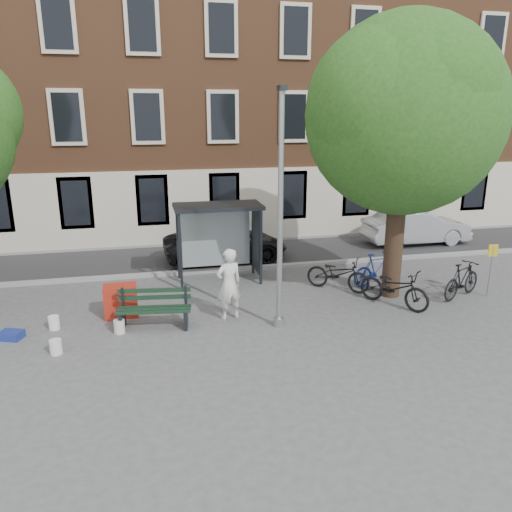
{
  "coord_description": "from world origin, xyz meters",
  "views": [
    {
      "loc": [
        -3.28,
        -11.85,
        5.54
      ],
      "look_at": [
        -0.18,
        1.99,
        1.4
      ],
      "focal_mm": 35.0,
      "sensor_mm": 36.0,
      "label": 1
    }
  ],
  "objects_px": {
    "painter": "(229,284)",
    "car_dark": "(226,244)",
    "car_silver": "(416,227)",
    "red_stand": "(121,301)",
    "bike_b": "(377,269)",
    "bus_shelter": "(229,224)",
    "notice_sign": "(492,260)",
    "bike_c": "(394,287)",
    "lamppost": "(280,224)",
    "bike_d": "(462,280)",
    "bench": "(154,311)",
    "bike_a": "(338,274)"
  },
  "relations": [
    {
      "from": "lamppost",
      "to": "bench",
      "type": "distance_m",
      "value": 4.04
    },
    {
      "from": "car_dark",
      "to": "notice_sign",
      "type": "height_order",
      "value": "notice_sign"
    },
    {
      "from": "red_stand",
      "to": "bus_shelter",
      "type": "bearing_deg",
      "value": 35.11
    },
    {
      "from": "painter",
      "to": "bike_d",
      "type": "height_order",
      "value": "painter"
    },
    {
      "from": "lamppost",
      "to": "notice_sign",
      "type": "bearing_deg",
      "value": 6.13
    },
    {
      "from": "red_stand",
      "to": "notice_sign",
      "type": "bearing_deg",
      "value": -4.64
    },
    {
      "from": "bike_b",
      "to": "red_stand",
      "type": "relative_size",
      "value": 2.03
    },
    {
      "from": "bike_c",
      "to": "notice_sign",
      "type": "relative_size",
      "value": 1.31
    },
    {
      "from": "car_dark",
      "to": "bike_b",
      "type": "bearing_deg",
      "value": -135.36
    },
    {
      "from": "painter",
      "to": "notice_sign",
      "type": "distance_m",
      "value": 8.1
    },
    {
      "from": "bike_a",
      "to": "car_dark",
      "type": "height_order",
      "value": "car_dark"
    },
    {
      "from": "bus_shelter",
      "to": "bike_c",
      "type": "xyz_separation_m",
      "value": [
        4.28,
        -3.44,
        -1.34
      ]
    },
    {
      "from": "bike_c",
      "to": "bike_d",
      "type": "xyz_separation_m",
      "value": [
        2.36,
        0.18,
        -0.01
      ]
    },
    {
      "from": "lamppost",
      "to": "bike_b",
      "type": "bearing_deg",
      "value": 31.63
    },
    {
      "from": "lamppost",
      "to": "bike_b",
      "type": "distance_m",
      "value": 5.2
    },
    {
      "from": "bench",
      "to": "car_silver",
      "type": "distance_m",
      "value": 12.93
    },
    {
      "from": "lamppost",
      "to": "painter",
      "type": "distance_m",
      "value": 2.29
    },
    {
      "from": "bus_shelter",
      "to": "bike_c",
      "type": "relative_size",
      "value": 1.3
    },
    {
      "from": "bike_a",
      "to": "bike_c",
      "type": "height_order",
      "value": "bike_c"
    },
    {
      "from": "car_dark",
      "to": "bike_d",
      "type": "bearing_deg",
      "value": -134.31
    },
    {
      "from": "painter",
      "to": "bike_d",
      "type": "distance_m",
      "value": 7.24
    },
    {
      "from": "bus_shelter",
      "to": "painter",
      "type": "xyz_separation_m",
      "value": [
        -0.59,
        -3.31,
        -0.91
      ]
    },
    {
      "from": "car_silver",
      "to": "red_stand",
      "type": "relative_size",
      "value": 5.04
    },
    {
      "from": "painter",
      "to": "car_dark",
      "type": "distance_m",
      "value": 5.67
    },
    {
      "from": "car_silver",
      "to": "notice_sign",
      "type": "bearing_deg",
      "value": 169.67
    },
    {
      "from": "bus_shelter",
      "to": "notice_sign",
      "type": "xyz_separation_m",
      "value": [
        7.5,
        -3.36,
        -0.75
      ]
    },
    {
      "from": "red_stand",
      "to": "bike_b",
      "type": "bearing_deg",
      "value": 5.82
    },
    {
      "from": "bike_a",
      "to": "bike_d",
      "type": "xyz_separation_m",
      "value": [
        3.45,
        -1.47,
        0.02
      ]
    },
    {
      "from": "bike_b",
      "to": "car_dark",
      "type": "bearing_deg",
      "value": 36.16
    },
    {
      "from": "car_silver",
      "to": "notice_sign",
      "type": "height_order",
      "value": "notice_sign"
    },
    {
      "from": "notice_sign",
      "to": "bike_b",
      "type": "bearing_deg",
      "value": 160.13
    },
    {
      "from": "bench",
      "to": "red_stand",
      "type": "height_order",
      "value": "bench"
    },
    {
      "from": "bike_d",
      "to": "notice_sign",
      "type": "xyz_separation_m",
      "value": [
        0.87,
        -0.11,
        0.6
      ]
    },
    {
      "from": "painter",
      "to": "bike_d",
      "type": "relative_size",
      "value": 1.07
    },
    {
      "from": "painter",
      "to": "car_dark",
      "type": "relative_size",
      "value": 0.43
    },
    {
      "from": "bus_shelter",
      "to": "lamppost",
      "type": "bearing_deg",
      "value": -81.57
    },
    {
      "from": "bench",
      "to": "bike_b",
      "type": "relative_size",
      "value": 1.09
    },
    {
      "from": "bike_c",
      "to": "car_silver",
      "type": "bearing_deg",
      "value": 20.74
    },
    {
      "from": "painter",
      "to": "bench",
      "type": "bearing_deg",
      "value": -12.86
    },
    {
      "from": "lamppost",
      "to": "bus_shelter",
      "type": "relative_size",
      "value": 2.14
    },
    {
      "from": "bike_b",
      "to": "bus_shelter",
      "type": "bearing_deg",
      "value": 58.49
    },
    {
      "from": "bike_c",
      "to": "bench",
      "type": "bearing_deg",
      "value": 144.78
    },
    {
      "from": "bus_shelter",
      "to": "bike_a",
      "type": "xyz_separation_m",
      "value": [
        3.18,
        -1.79,
        -1.37
      ]
    },
    {
      "from": "bus_shelter",
      "to": "bike_b",
      "type": "bearing_deg",
      "value": -19.63
    },
    {
      "from": "car_silver",
      "to": "car_dark",
      "type": "bearing_deg",
      "value": 94.15
    },
    {
      "from": "notice_sign",
      "to": "bus_shelter",
      "type": "bearing_deg",
      "value": 166.7
    },
    {
      "from": "bike_d",
      "to": "car_dark",
      "type": "bearing_deg",
      "value": 22.51
    },
    {
      "from": "red_stand",
      "to": "notice_sign",
      "type": "distance_m",
      "value": 11.08
    },
    {
      "from": "bike_a",
      "to": "bike_c",
      "type": "distance_m",
      "value": 1.98
    },
    {
      "from": "car_dark",
      "to": "car_silver",
      "type": "distance_m",
      "value": 8.42
    }
  ]
}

